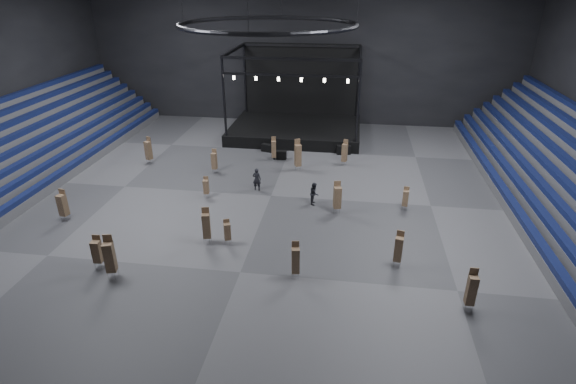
# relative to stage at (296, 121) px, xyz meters

# --- Properties ---
(floor) EXTENTS (50.00, 50.00, 0.00)m
(floor) POSITION_rel_stage_xyz_m (-0.00, -16.24, -1.45)
(floor) COLOR #48484B
(floor) RESTS_ON ground
(wall_back) EXTENTS (50.00, 0.20, 18.00)m
(wall_back) POSITION_rel_stage_xyz_m (-0.00, 4.76, 7.55)
(wall_back) COLOR black
(wall_back) RESTS_ON ground
(wall_front) EXTENTS (50.00, 0.20, 18.00)m
(wall_front) POSITION_rel_stage_xyz_m (-0.00, -37.24, 7.55)
(wall_front) COLOR black
(wall_front) RESTS_ON ground
(bleachers_left) EXTENTS (7.20, 40.00, 6.40)m
(bleachers_left) POSITION_rel_stage_xyz_m (-22.94, -16.24, 0.28)
(bleachers_left) COLOR #505053
(bleachers_left) RESTS_ON floor
(stage) EXTENTS (14.00, 10.00, 9.20)m
(stage) POSITION_rel_stage_xyz_m (0.00, 0.00, 0.00)
(stage) COLOR black
(stage) RESTS_ON floor
(truss_ring) EXTENTS (12.30, 12.30, 5.15)m
(truss_ring) POSITION_rel_stage_xyz_m (-0.00, -16.24, 11.55)
(truss_ring) COLOR black
(truss_ring) RESTS_ON ceiling
(flight_case_left) EXTENTS (1.24, 0.86, 0.75)m
(flight_case_left) POSITION_rel_stage_xyz_m (-2.18, -6.19, -1.07)
(flight_case_left) COLOR black
(flight_case_left) RESTS_ON floor
(flight_case_mid) EXTENTS (1.24, 0.64, 0.82)m
(flight_case_mid) POSITION_rel_stage_xyz_m (-0.57, -8.09, -1.04)
(flight_case_mid) COLOR black
(flight_case_mid) RESTS_ON floor
(flight_case_right) EXTENTS (1.46, 0.93, 0.90)m
(flight_case_right) POSITION_rel_stage_xyz_m (5.47, -5.84, -1.00)
(flight_case_right) COLOR black
(flight_case_right) RESTS_ON floor
(chair_stack_0) EXTENTS (0.47, 0.47, 2.51)m
(chair_stack_0) POSITION_rel_stage_xyz_m (12.71, -28.22, -0.17)
(chair_stack_0) COLOR silver
(chair_stack_0) RESTS_ON floor
(chair_stack_1) EXTENTS (0.49, 0.49, 1.85)m
(chair_stack_1) POSITION_rel_stage_xyz_m (10.40, -17.13, -0.46)
(chair_stack_1) COLOR silver
(chair_stack_1) RESTS_ON floor
(chair_stack_2) EXTENTS (0.53, 0.53, 2.38)m
(chair_stack_2) POSITION_rel_stage_xyz_m (3.32, -26.75, -0.23)
(chair_stack_2) COLOR silver
(chair_stack_2) RESTS_ON floor
(chair_stack_3) EXTENTS (0.47, 0.47, 2.20)m
(chair_stack_3) POSITION_rel_stage_xyz_m (-5.85, -12.21, -0.31)
(chair_stack_3) COLOR silver
(chair_stack_3) RESTS_ON floor
(chair_stack_4) EXTENTS (0.65, 0.65, 2.52)m
(chair_stack_4) POSITION_rel_stage_xyz_m (5.35, -18.37, -0.13)
(chair_stack_4) COLOR silver
(chair_stack_4) RESTS_ON floor
(chair_stack_5) EXTENTS (0.59, 0.59, 2.40)m
(chair_stack_5) POSITION_rel_stage_xyz_m (-14.00, -22.29, -0.18)
(chair_stack_5) COLOR silver
(chair_stack_5) RESTS_ON floor
(chair_stack_6) EXTENTS (0.54, 0.54, 2.16)m
(chair_stack_6) POSITION_rel_stage_xyz_m (-8.54, -27.40, -0.29)
(chair_stack_6) COLOR silver
(chair_stack_6) RESTS_ON floor
(chair_stack_7) EXTENTS (0.58, 0.58, 2.46)m
(chair_stack_7) POSITION_rel_stage_xyz_m (5.61, -8.74, -0.19)
(chair_stack_7) COLOR silver
(chair_stack_7) RESTS_ON floor
(chair_stack_8) EXTENTS (0.56, 0.56, 2.37)m
(chair_stack_8) POSITION_rel_stage_xyz_m (9.29, -24.70, -0.22)
(chair_stack_8) COLOR silver
(chair_stack_8) RESTS_ON floor
(chair_stack_9) EXTENTS (0.70, 0.70, 2.93)m
(chair_stack_9) POSITION_rel_stage_xyz_m (1.48, -10.63, 0.04)
(chair_stack_9) COLOR silver
(chair_stack_9) RESTS_ON floor
(chair_stack_10) EXTENTS (0.67, 0.67, 2.77)m
(chair_stack_10) POSITION_rel_stage_xyz_m (-7.26, -28.22, -0.02)
(chair_stack_10) COLOR silver
(chair_stack_10) RESTS_ON floor
(chair_stack_11) EXTENTS (0.51, 0.51, 2.34)m
(chair_stack_11) POSITION_rel_stage_xyz_m (-1.09, -8.58, -0.25)
(chair_stack_11) COLOR silver
(chair_stack_11) RESTS_ON floor
(chair_stack_12) EXTENTS (0.46, 0.46, 1.76)m
(chair_stack_12) POSITION_rel_stage_xyz_m (-5.05, -17.19, -0.50)
(chair_stack_12) COLOR silver
(chair_stack_12) RESTS_ON floor
(chair_stack_13) EXTENTS (0.55, 0.55, 1.76)m
(chair_stack_13) POSITION_rel_stage_xyz_m (-1.56, -23.70, -0.50)
(chair_stack_13) COLOR silver
(chair_stack_13) RESTS_ON floor
(chair_stack_14) EXTENTS (0.61, 0.61, 2.53)m
(chair_stack_14) POSITION_rel_stage_xyz_m (-2.92, -23.76, -0.14)
(chair_stack_14) COLOR silver
(chair_stack_14) RESTS_ON floor
(chair_stack_15) EXTENTS (0.66, 0.66, 2.58)m
(chair_stack_15) POSITION_rel_stage_xyz_m (-12.58, -10.92, -0.12)
(chair_stack_15) COLOR silver
(chair_stack_15) RESTS_ON floor
(man_center) EXTENTS (0.71, 0.48, 1.91)m
(man_center) POSITION_rel_stage_xyz_m (-1.34, -15.29, -0.49)
(man_center) COLOR black
(man_center) RESTS_ON floor
(crew_member) EXTENTS (0.67, 0.86, 1.75)m
(crew_member) POSITION_rel_stage_xyz_m (3.55, -17.09, -0.57)
(crew_member) COLOR black
(crew_member) RESTS_ON floor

